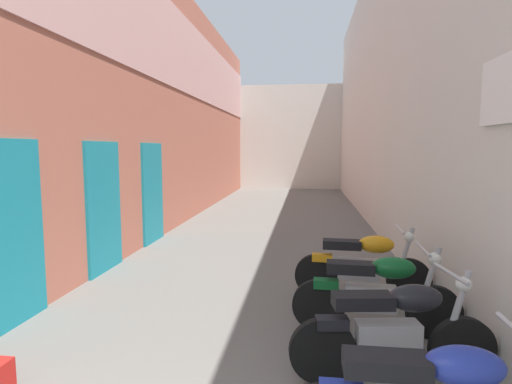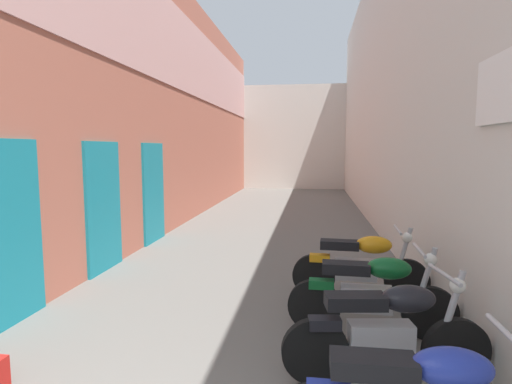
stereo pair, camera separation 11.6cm
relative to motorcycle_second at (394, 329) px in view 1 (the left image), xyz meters
name	(u,v)px [view 1 (the left image)]	position (x,y,z in m)	size (l,w,h in m)	color
ground_plane	(268,242)	(-1.63, 5.30, -0.50)	(36.08, 36.08, 0.00)	#66635E
building_left	(173,104)	(-4.39, 7.24, 2.76)	(0.45, 20.08, 6.49)	#B76651
building_right	(384,86)	(1.14, 7.30, 3.17)	(0.45, 20.08, 7.34)	beige
building_far_end	(291,138)	(-1.63, 18.34, 2.14)	(8.14, 2.00, 5.27)	beige
motorcycle_second	(394,329)	(0.00, 0.00, 0.00)	(1.84, 0.58, 1.04)	black
motorcycle_third	(376,291)	(0.00, 0.95, 0.00)	(1.85, 0.58, 1.04)	black
motorcycle_fourth	(363,264)	(0.00, 2.05, 0.00)	(1.85, 0.58, 1.04)	black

